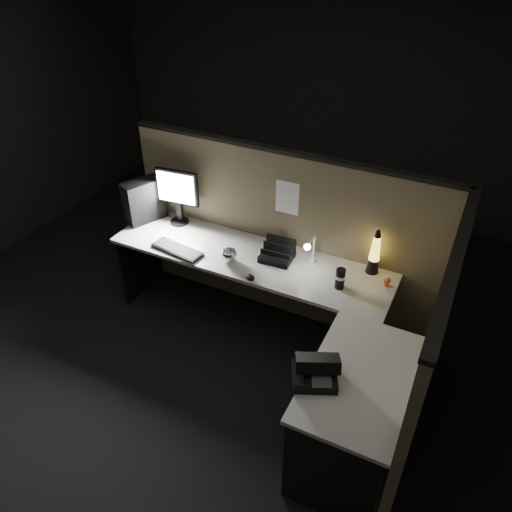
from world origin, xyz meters
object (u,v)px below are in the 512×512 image
at_px(pc_tower, 144,200).
at_px(monitor, 177,192).
at_px(lava_lamp, 374,255).
at_px(desk_phone, 315,371).
at_px(keyboard, 177,250).

distance_m(pc_tower, monitor, 0.33).
distance_m(monitor, lava_lamp, 1.71).
bearing_deg(desk_phone, pc_tower, 127.88).
distance_m(pc_tower, desk_phone, 2.24).
xyz_separation_m(lava_lamp, desk_phone, (-0.02, -1.17, -0.09)).
bearing_deg(desk_phone, lava_lamp, 64.57).
xyz_separation_m(monitor, keyboard, (0.23, -0.39, -0.29)).
xyz_separation_m(pc_tower, keyboard, (0.52, -0.30, -0.17)).
bearing_deg(desk_phone, monitor, 121.77).
bearing_deg(lava_lamp, monitor, -178.93).
distance_m(lava_lamp, desk_phone, 1.17).
bearing_deg(lava_lamp, pc_tower, -176.50).
distance_m(pc_tower, keyboard, 0.62).
height_order(monitor, keyboard, monitor).
bearing_deg(desk_phone, keyboard, 128.68).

